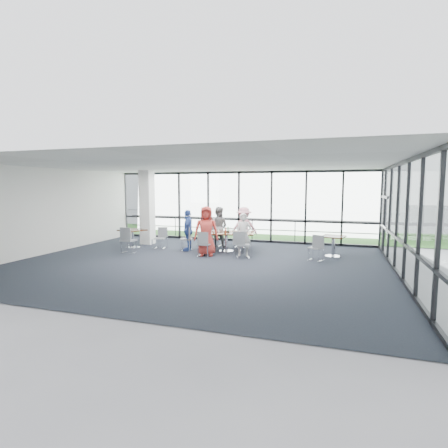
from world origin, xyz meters
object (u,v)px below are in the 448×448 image
(main_table, at_px, (226,235))
(side_table_left, at_px, (132,232))
(diner_near_right, at_px, (243,235))
(diner_near_left, at_px, (206,231))
(side_table_right, at_px, (333,240))
(chair_spare_la, at_px, (129,240))
(chair_main_fr, at_px, (240,237))
(chair_main_fl, at_px, (215,235))
(chair_spare_r, at_px, (316,248))
(chair_main_end, at_px, (186,239))
(chair_main_nl, at_px, (204,244))
(structural_column, at_px, (147,208))
(chair_main_nr, at_px, (243,245))
(diner_far_right, at_px, (244,227))
(chair_spare_lb, at_px, (160,238))
(diner_far_left, at_px, (218,227))
(diner_end, at_px, (188,230))

(main_table, bearing_deg, side_table_left, 175.99)
(diner_near_right, bearing_deg, diner_near_left, -171.66)
(main_table, bearing_deg, side_table_right, -7.02)
(chair_spare_la, bearing_deg, chair_main_fr, 38.03)
(chair_main_fl, height_order, chair_spare_r, chair_main_fl)
(diner_near_left, relative_size, chair_main_end, 1.99)
(chair_main_nl, bearing_deg, structural_column, 156.39)
(side_table_left, xyz_separation_m, chair_main_nr, (4.85, -0.61, -0.18))
(diner_far_right, height_order, chair_spare_la, diner_far_right)
(chair_main_nr, height_order, chair_main_fr, chair_main_nr)
(chair_main_nr, bearing_deg, diner_far_right, 79.54)
(chair_main_nl, distance_m, chair_spare_la, 2.95)
(chair_main_nr, bearing_deg, chair_main_nl, 161.85)
(diner_near_left, xyz_separation_m, chair_main_nl, (-0.02, -0.14, -0.46))
(side_table_right, distance_m, chair_spare_r, 1.08)
(main_table, height_order, chair_main_end, chair_main_end)
(chair_main_fr, xyz_separation_m, chair_spare_r, (3.14, -1.79, 0.01))
(main_table, relative_size, chair_main_end, 2.55)
(diner_far_right, bearing_deg, chair_main_nl, 47.87)
(chair_main_end, xyz_separation_m, chair_spare_lb, (-1.18, 0.04, -0.03))
(structural_column, bearing_deg, chair_spare_r, -11.03)
(chair_spare_lb, bearing_deg, structural_column, -55.70)
(side_table_left, bearing_deg, chair_main_nr, -7.18)
(diner_far_right, bearing_deg, side_table_left, -1.68)
(side_table_left, xyz_separation_m, diner_near_right, (4.79, -0.30, 0.14))
(chair_main_fl, xyz_separation_m, chair_main_fr, (1.08, 0.05, -0.05))
(diner_near_left, bearing_deg, chair_main_fr, 52.42)
(main_table, distance_m, diner_far_left, 1.06)
(structural_column, distance_m, side_table_left, 1.46)
(main_table, bearing_deg, diner_end, -178.24)
(diner_far_right, bearing_deg, diner_near_left, 47.08)
(diner_end, height_order, chair_main_fr, diner_end)
(side_table_left, height_order, diner_far_left, diner_far_left)
(diner_far_left, bearing_deg, main_table, 126.04)
(diner_end, height_order, chair_spare_r, diner_end)
(main_table, distance_m, side_table_right, 3.96)
(diner_near_right, relative_size, chair_main_nr, 1.68)
(diner_near_right, bearing_deg, chair_main_fl, 128.93)
(main_table, relative_size, diner_end, 1.44)
(chair_main_end, relative_size, chair_spare_la, 0.93)
(diner_near_left, distance_m, diner_end, 1.26)
(side_table_right, height_order, chair_main_fl, chair_main_fl)
(chair_spare_r, bearing_deg, diner_far_right, 172.49)
(diner_end, bearing_deg, chair_spare_lb, -104.60)
(main_table, xyz_separation_m, chair_main_nl, (-0.47, -1.15, -0.20))
(side_table_left, bearing_deg, chair_main_nl, -12.33)
(diner_near_left, distance_m, chair_spare_la, 3.01)
(chair_main_fr, bearing_deg, chair_main_nl, 68.52)
(side_table_left, distance_m, diner_far_right, 4.59)
(main_table, height_order, chair_main_fr, chair_main_fr)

